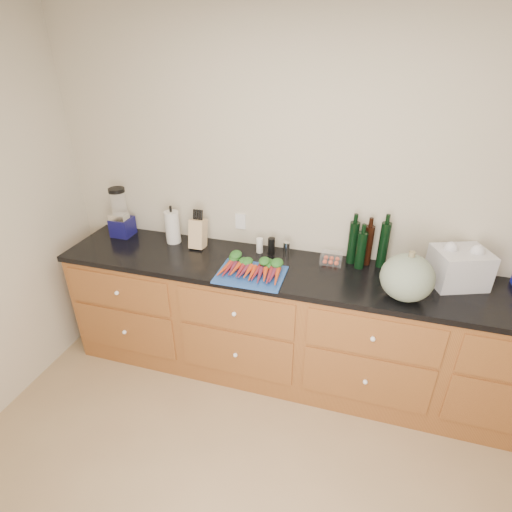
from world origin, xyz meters
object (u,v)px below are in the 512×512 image
(cutting_board, at_px, (251,275))
(tomato_box, at_px, (331,258))
(carrots, at_px, (252,269))
(paper_towel, at_px, (173,227))
(squash, at_px, (407,278))
(blender_appliance, at_px, (120,215))
(knife_block, at_px, (198,234))

(cutting_board, xyz_separation_m, tomato_box, (0.49, 0.33, 0.03))
(carrots, xyz_separation_m, paper_towel, (-0.73, 0.29, 0.09))
(carrots, bearing_deg, paper_towel, 158.47)
(carrots, distance_m, squash, 0.98)
(carrots, relative_size, squash, 1.30)
(carrots, relative_size, blender_appliance, 1.04)
(paper_towel, xyz_separation_m, tomato_box, (1.22, 0.01, -0.09))
(tomato_box, bearing_deg, blender_appliance, -179.59)
(knife_block, bearing_deg, blender_appliance, 178.47)
(blender_appliance, xyz_separation_m, paper_towel, (0.45, 0.00, -0.05))
(cutting_board, xyz_separation_m, knife_block, (-0.51, 0.30, 0.10))
(cutting_board, xyz_separation_m, paper_towel, (-0.73, 0.32, 0.12))
(cutting_board, xyz_separation_m, carrots, (0.00, 0.03, 0.03))
(cutting_board, bearing_deg, knife_block, 149.50)
(squash, xyz_separation_m, blender_appliance, (-2.15, 0.30, 0.03))
(cutting_board, bearing_deg, paper_towel, 156.33)
(squash, xyz_separation_m, paper_towel, (-1.70, 0.31, -0.02))
(cutting_board, relative_size, knife_block, 2.06)
(cutting_board, bearing_deg, blender_appliance, 164.91)
(cutting_board, height_order, tomato_box, tomato_box)
(paper_towel, bearing_deg, squash, -10.21)
(cutting_board, relative_size, paper_towel, 1.78)
(knife_block, height_order, tomato_box, knife_block)
(blender_appliance, distance_m, paper_towel, 0.45)
(cutting_board, height_order, knife_block, knife_block)
(tomato_box, bearing_deg, paper_towel, -179.53)
(knife_block, relative_size, tomato_box, 1.44)
(carrots, relative_size, paper_towel, 1.64)
(blender_appliance, bearing_deg, squash, -8.06)
(carrots, distance_m, tomato_box, 0.58)
(knife_block, bearing_deg, carrots, -27.76)
(tomato_box, bearing_deg, cutting_board, -146.30)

